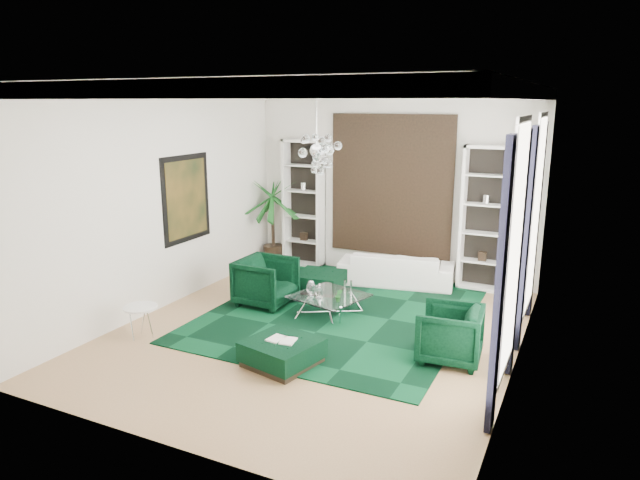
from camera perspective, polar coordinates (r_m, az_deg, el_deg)
The scene contains 30 objects.
floor at distance 9.26m, azimuth -0.21°, elevation -9.18°, with size 6.00×7.00×0.02m, color tan.
ceiling at distance 8.53m, azimuth -0.24°, elevation 15.18°, with size 6.00×7.00×0.02m, color white.
wall_back at distance 11.91m, azimuth 7.20°, elevation 5.43°, with size 6.00×0.02×3.80m, color silver.
wall_front at distance 5.83m, azimuth -15.47°, elevation -3.64°, with size 6.00×0.02×3.80m, color silver.
wall_left at distance 10.35m, azimuth -15.43°, elevation 3.81°, with size 0.02×7.00×3.80m, color silver.
wall_right at distance 7.89m, azimuth 19.86°, elevation 0.51°, with size 0.02×7.00×3.80m, color silver.
crown_molding at distance 8.53m, azimuth -0.23°, elevation 14.45°, with size 6.00×7.00×0.18m, color white, non-canonical shape.
ceiling_medallion at distance 8.80m, azimuth 0.65°, elevation 14.88°, with size 0.90×0.90×0.05m, color white.
tapestry at distance 11.86m, azimuth 7.12°, elevation 5.40°, with size 2.50×0.06×2.80m, color black.
shelving_left at distance 12.55m, azimuth -1.64°, elevation 3.65°, with size 0.90×0.38×2.80m, color white, non-canonical shape.
shelving_right at distance 11.34m, azimuth 16.17°, elevation 2.02°, with size 0.90×0.38×2.80m, color white, non-canonical shape.
painting at distance 10.78m, azimuth -13.18°, elevation 4.05°, with size 0.04×1.30×1.60m, color black.
window_near at distance 7.02m, azimuth 18.89°, elevation -0.98°, with size 0.03×1.10×2.90m, color white.
curtain_near_a at distance 6.35m, azimuth 17.52°, elevation -4.75°, with size 0.07×0.30×3.25m, color black.
curtain_near_b at distance 7.84m, azimuth 19.22°, elevation -1.41°, with size 0.07×0.30×3.25m, color black.
window_far at distance 9.36m, azimuth 20.74°, elevation 2.40°, with size 0.03×1.10×2.90m, color white.
curtain_far_a at distance 8.65m, azimuth 19.89°, elevation -0.09°, with size 0.07×0.30×3.25m, color black.
curtain_far_b at distance 10.17m, azimuth 20.84°, elevation 1.80°, with size 0.07×0.30×3.25m, color black.
rug at distance 10.05m, azimuth 2.19°, elevation -7.18°, with size 4.20×5.00×0.02m, color black.
sofa at distance 11.54m, azimuth 7.62°, elevation -2.84°, with size 2.25×0.88×0.66m, color white.
armchair_left at distance 10.33m, azimuth -5.42°, elevation -4.16°, with size 0.92×0.95×0.86m, color black.
armchair_right at distance 8.34m, azimuth 12.85°, elevation -9.14°, with size 0.85×0.88×0.80m, color black.
coffee_table at distance 9.83m, azimuth 0.95°, elevation -6.57°, with size 1.07×1.07×0.37m, color white, non-canonical shape.
ottoman_side at distance 11.05m, azimuth 0.01°, elevation -4.23°, with size 0.85×0.85×0.38m, color black.
ottoman_front at distance 8.11m, azimuth -3.79°, elevation -11.16°, with size 0.91×0.91×0.36m, color black.
book at distance 8.03m, azimuth -3.81°, elevation -9.89°, with size 0.40×0.27×0.03m, color white.
side_table at distance 9.35m, azimuth -17.41°, elevation -7.88°, with size 0.52×0.52×0.50m, color white.
palm at distance 12.78m, azimuth -4.77°, elevation 3.09°, with size 1.56×1.56×2.50m, color #19591E, non-canonical shape.
chandelier at distance 8.91m, azimuth -0.37°, elevation 8.94°, with size 0.82×0.82×0.74m, color white, non-canonical shape.
table_plant at distance 9.43m, azimuth 1.88°, elevation -5.55°, with size 0.12×0.10×0.22m, color #19591E.
Camera 1 is at (3.72, -7.67, 3.59)m, focal length 32.00 mm.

